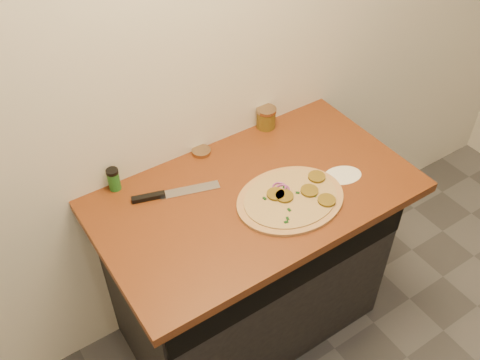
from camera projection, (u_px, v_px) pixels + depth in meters
cabinet at (249, 264)px, 2.33m from camera, size 1.10×0.60×0.86m
countertop at (255, 195)px, 2.00m from camera, size 1.20×0.70×0.04m
pizza at (291, 198)px, 1.95m from camera, size 0.43×0.43×0.03m
chefs_knife at (168, 194)px, 1.97m from camera, size 0.32×0.13×0.02m
mason_jar_lid at (201, 151)px, 2.15m from camera, size 0.10×0.10×0.02m
salsa_jar at (266, 118)px, 2.25m from camera, size 0.08×0.08×0.09m
spice_shaker at (114, 179)px, 1.97m from camera, size 0.05×0.05×0.09m
flour_spill at (343, 175)px, 2.05m from camera, size 0.19×0.19×0.00m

